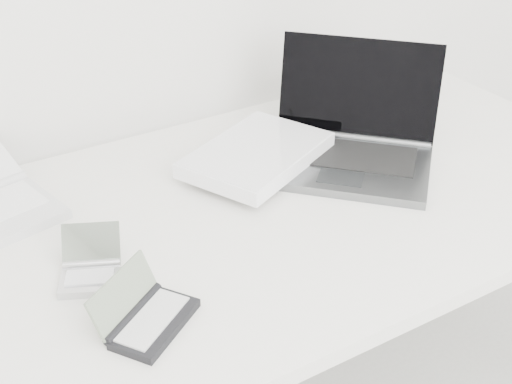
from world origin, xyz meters
TOP-DOWN VIEW (x-y plane):
  - desk at (0.00, 1.55)m, footprint 1.60×0.80m
  - laptop_large at (0.17, 1.64)m, footprint 0.58×0.46m
  - pda_silver at (-0.36, 1.50)m, footprint 0.14×0.15m
  - palmtop_charcoal at (-0.33, 1.35)m, footprint 0.18×0.17m

SIDE VIEW (x-z plane):
  - desk at x=0.00m, z-range 0.32..1.05m
  - palmtop_charcoal at x=-0.33m, z-range 0.71..0.79m
  - pda_silver at x=-0.36m, z-range 0.71..0.78m
  - laptop_large at x=0.17m, z-range 0.65..0.88m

